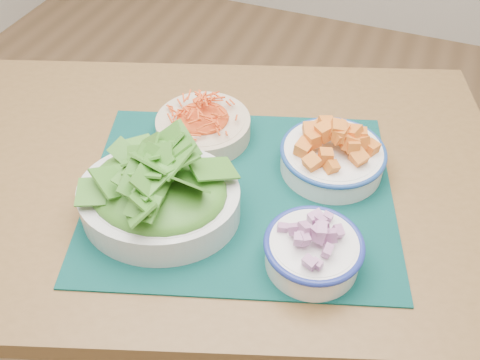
# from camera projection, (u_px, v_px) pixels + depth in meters

# --- Properties ---
(ground) EXTENTS (4.00, 4.00, 0.00)m
(ground) POSITION_uv_depth(u_px,v_px,m) (210.00, 331.00, 1.61)
(ground) COLOR #9B734B
(ground) RESTS_ON ground
(table) EXTENTS (1.29, 1.06, 0.75)m
(table) POSITION_uv_depth(u_px,v_px,m) (218.00, 210.00, 1.09)
(table) COLOR brown
(table) RESTS_ON ground
(placemat) EXTENTS (0.66, 0.60, 0.00)m
(placemat) POSITION_uv_depth(u_px,v_px,m) (240.00, 192.00, 0.97)
(placemat) COLOR #042B29
(placemat) RESTS_ON table
(carrot_bowl) EXTENTS (0.20, 0.20, 0.07)m
(carrot_bowl) POSITION_uv_depth(u_px,v_px,m) (203.00, 123.00, 1.06)
(carrot_bowl) COLOR beige
(carrot_bowl) RESTS_ON placemat
(squash_bowl) EXTENTS (0.23, 0.23, 0.09)m
(squash_bowl) POSITION_uv_depth(u_px,v_px,m) (333.00, 151.00, 0.99)
(squash_bowl) COLOR white
(squash_bowl) RESTS_ON placemat
(lettuce_bowl) EXTENTS (0.32, 0.29, 0.12)m
(lettuce_bowl) POSITION_uv_depth(u_px,v_px,m) (158.00, 191.00, 0.90)
(lettuce_bowl) COLOR silver
(lettuce_bowl) RESTS_ON placemat
(onion_bowl) EXTENTS (0.16, 0.16, 0.08)m
(onion_bowl) POSITION_uv_depth(u_px,v_px,m) (314.00, 247.00, 0.83)
(onion_bowl) COLOR white
(onion_bowl) RESTS_ON placemat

